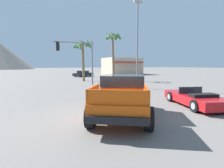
{
  "coord_description": "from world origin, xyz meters",
  "views": [
    {
      "loc": [
        -3.37,
        -6.97,
        2.29
      ],
      "look_at": [
        0.2,
        0.61,
        1.39
      ],
      "focal_mm": 28.0,
      "sensor_mm": 36.0,
      "label": 1
    }
  ],
  "objects_px": {
    "red_convertible_car": "(195,99)",
    "traffic_light_main": "(77,54)",
    "street_lamp_post": "(137,37)",
    "orange_pickup_truck": "(122,93)",
    "palm_tree_tall": "(83,49)",
    "palm_tree_short": "(113,44)",
    "parked_car_dark": "(83,74)"
  },
  "relations": [
    {
      "from": "palm_tree_tall",
      "to": "palm_tree_short",
      "type": "distance_m",
      "value": 4.67
    },
    {
      "from": "traffic_light_main",
      "to": "street_lamp_post",
      "type": "height_order",
      "value": "street_lamp_post"
    },
    {
      "from": "red_convertible_car",
      "to": "palm_tree_short",
      "type": "bearing_deg",
      "value": 97.23
    },
    {
      "from": "parked_car_dark",
      "to": "palm_tree_tall",
      "type": "bearing_deg",
      "value": -49.84
    },
    {
      "from": "palm_tree_tall",
      "to": "palm_tree_short",
      "type": "relative_size",
      "value": 0.83
    },
    {
      "from": "orange_pickup_truck",
      "to": "traffic_light_main",
      "type": "bearing_deg",
      "value": 117.33
    },
    {
      "from": "palm_tree_short",
      "to": "orange_pickup_truck",
      "type": "bearing_deg",
      "value": -114.36
    },
    {
      "from": "parked_car_dark",
      "to": "palm_tree_short",
      "type": "xyz_separation_m",
      "value": [
        1.63,
        -10.79,
        4.86
      ]
    },
    {
      "from": "parked_car_dark",
      "to": "traffic_light_main",
      "type": "xyz_separation_m",
      "value": [
        -5.09,
        -15.43,
        2.97
      ]
    },
    {
      "from": "red_convertible_car",
      "to": "parked_car_dark",
      "type": "bearing_deg",
      "value": 104.45
    },
    {
      "from": "street_lamp_post",
      "to": "red_convertible_car",
      "type": "bearing_deg",
      "value": -99.22
    },
    {
      "from": "red_convertible_car",
      "to": "street_lamp_post",
      "type": "distance_m",
      "value": 9.27
    },
    {
      "from": "red_convertible_car",
      "to": "traffic_light_main",
      "type": "height_order",
      "value": "traffic_light_main"
    },
    {
      "from": "parked_car_dark",
      "to": "palm_tree_tall",
      "type": "xyz_separation_m",
      "value": [
        -2.88,
        -9.98,
        3.97
      ]
    },
    {
      "from": "traffic_light_main",
      "to": "palm_tree_short",
      "type": "xyz_separation_m",
      "value": [
        6.72,
        4.64,
        1.89
      ]
    },
    {
      "from": "red_convertible_car",
      "to": "palm_tree_tall",
      "type": "height_order",
      "value": "palm_tree_tall"
    },
    {
      "from": "orange_pickup_truck",
      "to": "red_convertible_car",
      "type": "distance_m",
      "value": 4.69
    },
    {
      "from": "red_convertible_car",
      "to": "orange_pickup_truck",
      "type": "bearing_deg",
      "value": -163.4
    },
    {
      "from": "street_lamp_post",
      "to": "palm_tree_short",
      "type": "xyz_separation_m",
      "value": [
        1.86,
        9.37,
        0.45
      ]
    },
    {
      "from": "parked_car_dark",
      "to": "palm_tree_short",
      "type": "height_order",
      "value": "palm_tree_short"
    },
    {
      "from": "parked_car_dark",
      "to": "traffic_light_main",
      "type": "bearing_deg",
      "value": -51.97
    },
    {
      "from": "orange_pickup_truck",
      "to": "parked_car_dark",
      "type": "relative_size",
      "value": 1.08
    },
    {
      "from": "red_convertible_car",
      "to": "traffic_light_main",
      "type": "relative_size",
      "value": 0.9
    },
    {
      "from": "street_lamp_post",
      "to": "traffic_light_main",
      "type": "bearing_deg",
      "value": 135.73
    },
    {
      "from": "street_lamp_post",
      "to": "palm_tree_short",
      "type": "bearing_deg",
      "value": 78.76
    },
    {
      "from": "palm_tree_tall",
      "to": "palm_tree_short",
      "type": "xyz_separation_m",
      "value": [
        4.51,
        -0.82,
        0.89
      ]
    },
    {
      "from": "orange_pickup_truck",
      "to": "palm_tree_short",
      "type": "bearing_deg",
      "value": 97.87
    },
    {
      "from": "parked_car_dark",
      "to": "palm_tree_tall",
      "type": "height_order",
      "value": "palm_tree_tall"
    },
    {
      "from": "orange_pickup_truck",
      "to": "red_convertible_car",
      "type": "xyz_separation_m",
      "value": [
        4.65,
        -0.08,
        -0.64
      ]
    },
    {
      "from": "traffic_light_main",
      "to": "palm_tree_short",
      "type": "distance_m",
      "value": 8.38
    },
    {
      "from": "red_convertible_car",
      "to": "traffic_light_main",
      "type": "distance_m",
      "value": 13.54
    },
    {
      "from": "red_convertible_car",
      "to": "street_lamp_post",
      "type": "height_order",
      "value": "street_lamp_post"
    }
  ]
}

